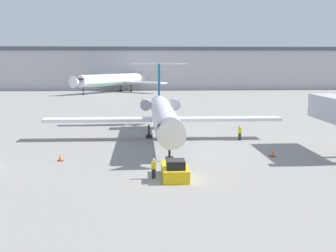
{
  "coord_description": "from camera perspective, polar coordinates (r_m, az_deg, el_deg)",
  "views": [
    {
      "loc": [
        -2.63,
        -36.89,
        9.69
      ],
      "look_at": [
        0.0,
        9.77,
        3.04
      ],
      "focal_mm": 50.0,
      "sensor_mm": 36.0,
      "label": 1
    }
  ],
  "objects": [
    {
      "name": "ground_plane",
      "position": [
        38.23,
        0.83,
        -6.58
      ],
      "size": [
        600.0,
        600.0,
        0.0
      ],
      "primitive_type": "plane",
      "color": "gray"
    },
    {
      "name": "terminal_building",
      "position": [
        156.94,
        -2.28,
        7.07
      ],
      "size": [
        180.0,
        16.8,
        13.75
      ],
      "color": "#B2B2B7",
      "rests_on": "ground"
    },
    {
      "name": "airplane_main",
      "position": [
        57.02,
        -0.58,
        1.42
      ],
      "size": [
        29.09,
        30.42,
        9.19
      ],
      "color": "white",
      "rests_on": "ground"
    },
    {
      "name": "pushback_tug",
      "position": [
        38.71,
        0.84,
        -5.44
      ],
      "size": [
        2.1,
        4.68,
        1.71
      ],
      "color": "yellow",
      "rests_on": "ground"
    },
    {
      "name": "worker_near_tug",
      "position": [
        38.44,
        -1.76,
        -5.15
      ],
      "size": [
        0.4,
        0.24,
        1.69
      ],
      "color": "#232838",
      "rests_on": "ground"
    },
    {
      "name": "worker_by_wing",
      "position": [
        57.08,
        8.74,
        -0.79
      ],
      "size": [
        0.4,
        0.25,
        1.82
      ],
      "color": "#232838",
      "rests_on": "ground"
    },
    {
      "name": "traffic_cone_left",
      "position": [
        46.33,
        -12.98,
        -3.8
      ],
      "size": [
        0.55,
        0.55,
        0.63
      ],
      "color": "black",
      "rests_on": "ground"
    },
    {
      "name": "traffic_cone_right",
      "position": [
        48.43,
        12.61,
        -3.19
      ],
      "size": [
        0.55,
        0.55,
        0.78
      ],
      "color": "black",
      "rests_on": "ground"
    },
    {
      "name": "airplane_parked_far_left",
      "position": [
        143.38,
        -5.51,
        5.7
      ],
      "size": [
        29.63,
        34.4,
        10.58
      ],
      "color": "white",
      "rests_on": "ground"
    }
  ]
}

